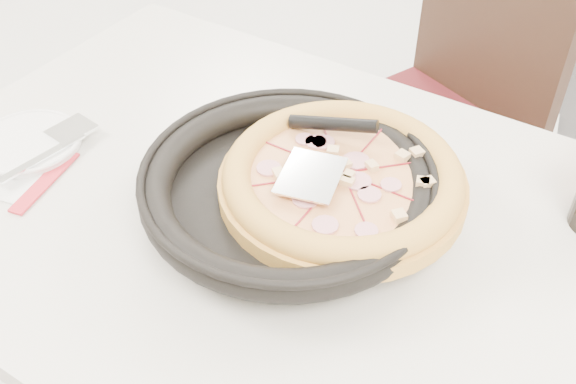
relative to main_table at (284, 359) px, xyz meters
The scene contains 10 objects.
floor 0.75m from the main_table, 114.65° to the left, with size 7.00×7.00×0.00m, color beige.
main_table is the anchor object (origin of this frame).
chair_far 0.67m from the main_table, 93.51° to the left, with size 0.42×0.42×0.95m, color black, non-canonical shape.
trivet 0.40m from the main_table, ahead, with size 0.11×0.11×0.04m, color black.
pizza_pan 0.42m from the main_table, 32.79° to the right, with size 0.34×0.34×0.01m, color black.
pizza 0.44m from the main_table, 23.60° to the left, with size 0.34×0.34×0.02m, color gold.
pizza_server 0.47m from the main_table, ahead, with size 0.08×0.10×0.00m, color white.
napkin 0.58m from the main_table, 160.69° to the right, with size 0.15×0.15×0.00m, color silver.
side_plate 0.58m from the main_table, 167.19° to the right, with size 0.17×0.17×0.01m, color white.
fork 0.55m from the main_table, 162.35° to the right, with size 0.01×0.15×0.00m, color white.
Camera 1 is at (0.66, -1.19, 1.42)m, focal length 42.00 mm.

